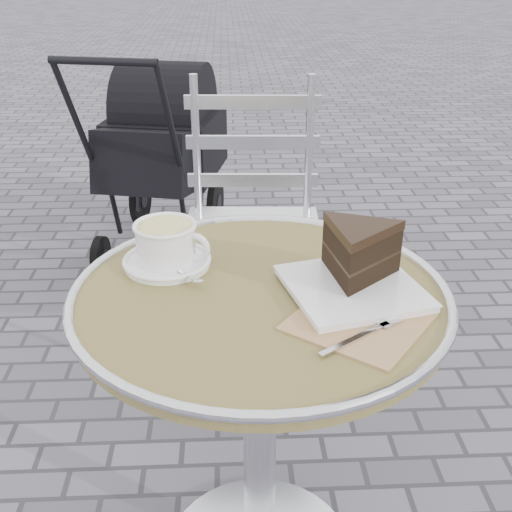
{
  "coord_description": "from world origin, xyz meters",
  "views": [
    {
      "loc": [
        -0.06,
        -1.04,
        1.33
      ],
      "look_at": [
        -0.01,
        0.05,
        0.78
      ],
      "focal_mm": 45.0,
      "sensor_mm": 36.0,
      "label": 1
    }
  ],
  "objects_px": {
    "cake_plate_set": "(357,260)",
    "bistro_chair": "(253,195)",
    "cafe_table": "(260,363)",
    "baby_stroller": "(161,157)",
    "cappuccino_set": "(167,247)"
  },
  "relations": [
    {
      "from": "cake_plate_set",
      "to": "bistro_chair",
      "type": "height_order",
      "value": "bistro_chair"
    },
    {
      "from": "cafe_table",
      "to": "baby_stroller",
      "type": "bearing_deg",
      "value": 101.29
    },
    {
      "from": "bistro_chair",
      "to": "baby_stroller",
      "type": "bearing_deg",
      "value": 115.55
    },
    {
      "from": "baby_stroller",
      "to": "bistro_chair",
      "type": "bearing_deg",
      "value": -55.27
    },
    {
      "from": "cappuccino_set",
      "to": "cake_plate_set",
      "type": "relative_size",
      "value": 0.5
    },
    {
      "from": "cappuccino_set",
      "to": "baby_stroller",
      "type": "height_order",
      "value": "baby_stroller"
    },
    {
      "from": "cafe_table",
      "to": "bistro_chair",
      "type": "relative_size",
      "value": 0.78
    },
    {
      "from": "cake_plate_set",
      "to": "bistro_chair",
      "type": "bearing_deg",
      "value": 85.95
    },
    {
      "from": "cafe_table",
      "to": "baby_stroller",
      "type": "distance_m",
      "value": 1.82
    },
    {
      "from": "cake_plate_set",
      "to": "bistro_chair",
      "type": "relative_size",
      "value": 0.4
    },
    {
      "from": "cafe_table",
      "to": "bistro_chair",
      "type": "distance_m",
      "value": 0.87
    },
    {
      "from": "cappuccino_set",
      "to": "cake_plate_set",
      "type": "distance_m",
      "value": 0.38
    },
    {
      "from": "cafe_table",
      "to": "baby_stroller",
      "type": "relative_size",
      "value": 0.75
    },
    {
      "from": "cafe_table",
      "to": "cake_plate_set",
      "type": "height_order",
      "value": "cake_plate_set"
    },
    {
      "from": "cake_plate_set",
      "to": "bistro_chair",
      "type": "distance_m",
      "value": 0.9
    }
  ]
}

